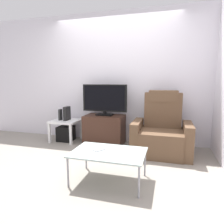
# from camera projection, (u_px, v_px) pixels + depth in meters

# --- Properties ---
(ground_plane) EXTENTS (6.40, 6.40, 0.00)m
(ground_plane) POSITION_uv_depth(u_px,v_px,m) (97.00, 159.00, 3.24)
(ground_plane) COLOR gray
(wall_back) EXTENTS (6.40, 0.06, 2.60)m
(wall_back) POSITION_uv_depth(u_px,v_px,m) (116.00, 78.00, 4.11)
(wall_back) COLOR silver
(wall_back) RESTS_ON ground
(tv_stand) EXTENTS (0.77, 0.48, 0.57)m
(tv_stand) POSITION_uv_depth(u_px,v_px,m) (104.00, 129.00, 4.02)
(tv_stand) COLOR #3D2319
(tv_stand) RESTS_ON ground
(television) EXTENTS (0.89, 0.20, 0.61)m
(television) POSITION_uv_depth(u_px,v_px,m) (105.00, 99.00, 3.94)
(television) COLOR black
(television) RESTS_ON tv_stand
(recliner_armchair) EXTENTS (0.98, 0.78, 1.08)m
(recliner_armchair) POSITION_uv_depth(u_px,v_px,m) (162.00, 132.00, 3.47)
(recliner_armchair) COLOR brown
(recliner_armchair) RESTS_ON ground
(side_table) EXTENTS (0.54, 0.54, 0.44)m
(side_table) POSITION_uv_depth(u_px,v_px,m) (66.00, 123.00, 4.19)
(side_table) COLOR white
(side_table) RESTS_ON ground
(subwoofer_box) EXTENTS (0.30, 0.30, 0.30)m
(subwoofer_box) POSITION_uv_depth(u_px,v_px,m) (66.00, 133.00, 4.23)
(subwoofer_box) COLOR black
(subwoofer_box) RESTS_ON ground
(book_upright) EXTENTS (0.04, 0.11, 0.23)m
(book_upright) POSITION_uv_depth(u_px,v_px,m) (60.00, 115.00, 4.17)
(book_upright) COLOR #262626
(book_upright) RESTS_ON side_table
(game_console) EXTENTS (0.07, 0.20, 0.29)m
(game_console) POSITION_uv_depth(u_px,v_px,m) (67.00, 113.00, 4.16)
(game_console) COLOR black
(game_console) RESTS_ON side_table
(coffee_table) EXTENTS (0.90, 0.60, 0.39)m
(coffee_table) POSITION_uv_depth(u_px,v_px,m) (109.00, 153.00, 2.48)
(coffee_table) COLOR #B2C6C1
(coffee_table) RESTS_ON ground
(cell_phone) EXTENTS (0.14, 0.16, 0.01)m
(cell_phone) POSITION_uv_depth(u_px,v_px,m) (99.00, 150.00, 2.53)
(cell_phone) COLOR #B7B7BC
(cell_phone) RESTS_ON coffee_table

